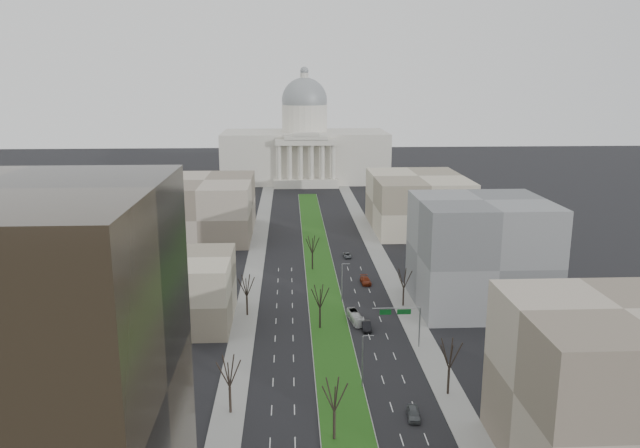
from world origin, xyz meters
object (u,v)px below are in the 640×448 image
object	(u,v)px
box_van	(355,317)
car_red	(366,280)
car_grey_near	(413,413)
car_grey_far	(347,255)
car_black	(366,326)

from	to	relation	value
box_van	car_red	bearing A→B (deg)	69.39
car_grey_near	box_van	world-z (taller)	box_van
car_grey_far	car_black	bearing A→B (deg)	-93.52
car_grey_near	car_red	xyz separation A→B (m)	(0.44, 62.72, 0.02)
car_grey_far	box_van	bearing A→B (deg)	-95.76
car_black	car_red	bearing A→B (deg)	83.36
car_grey_near	car_grey_far	world-z (taller)	car_grey_near
car_black	car_grey_far	distance (m)	52.14
car_grey_near	car_black	bearing A→B (deg)	99.93
box_van	car_grey_far	bearing A→B (deg)	77.88
car_grey_near	car_grey_far	distance (m)	86.07
car_red	box_van	distance (m)	25.44
car_black	box_van	distance (m)	4.31
car_grey_near	car_black	world-z (taller)	car_black
car_grey_near	car_red	size ratio (longest dim) A/B	0.83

